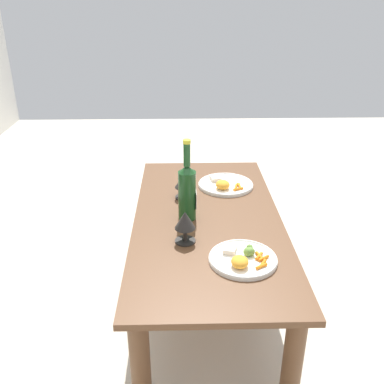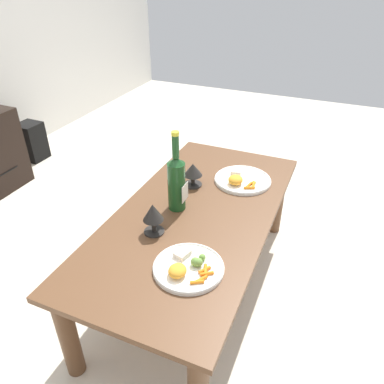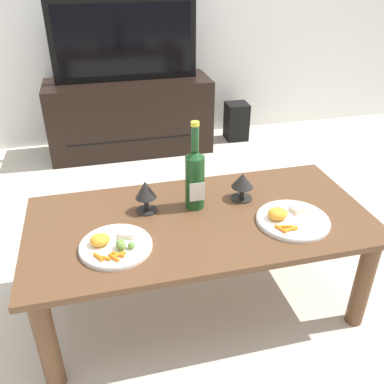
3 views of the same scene
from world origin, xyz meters
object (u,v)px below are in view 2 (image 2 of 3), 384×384
floor_speaker (32,141)px  dinner_plate_right (242,179)px  dining_table (196,226)px  goblet_right (193,171)px  goblet_left (153,214)px  wine_bottle (177,180)px  dinner_plate_left (188,267)px

floor_speaker → dinner_plate_right: dinner_plate_right is taller
dining_table → dinner_plate_right: (0.33, -0.11, 0.09)m
floor_speaker → goblet_right: bearing=-107.7°
dinner_plate_right → goblet_left: bearing=158.2°
wine_bottle → goblet_left: size_ratio=2.69×
floor_speaker → goblet_right: size_ratio=2.56×
wine_bottle → dinner_plate_left: bearing=-149.7°
dinner_plate_right → dining_table: bearing=161.8°
goblet_left → goblet_right: (0.40, 0.00, -0.01)m
wine_bottle → goblet_right: size_ratio=3.09×
dining_table → dinner_plate_left: size_ratio=5.21×
dining_table → wine_bottle: 0.23m
goblet_left → wine_bottle: bearing=-3.2°
floor_speaker → goblet_right: goblet_right is taller
wine_bottle → dinner_plate_right: (0.33, -0.20, -0.13)m
dining_table → goblet_left: goblet_left is taller
wine_bottle → dinner_plate_left: 0.42m
dining_table → wine_bottle: (0.00, 0.09, 0.21)m
wine_bottle → goblet_right: 0.21m
goblet_left → dinner_plate_right: goblet_left is taller
dinner_plate_left → dinner_plate_right: (0.67, 0.00, -0.00)m
dining_table → goblet_right: bearing=26.3°
floor_speaker → dinner_plate_right: bearing=-102.1°
goblet_left → goblet_right: goblet_left is taller
dinner_plate_right → goblet_right: bearing=120.8°
wine_bottle → dinner_plate_right: wine_bottle is taller
dinner_plate_right → wine_bottle: bearing=148.6°
dining_table → dinner_plate_right: bearing=-18.2°
goblet_left → dinner_plate_left: size_ratio=0.53×
dining_table → goblet_left: bearing=152.6°
dinner_plate_left → floor_speaker: bearing=59.0°
goblet_right → wine_bottle: bearing=-176.8°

